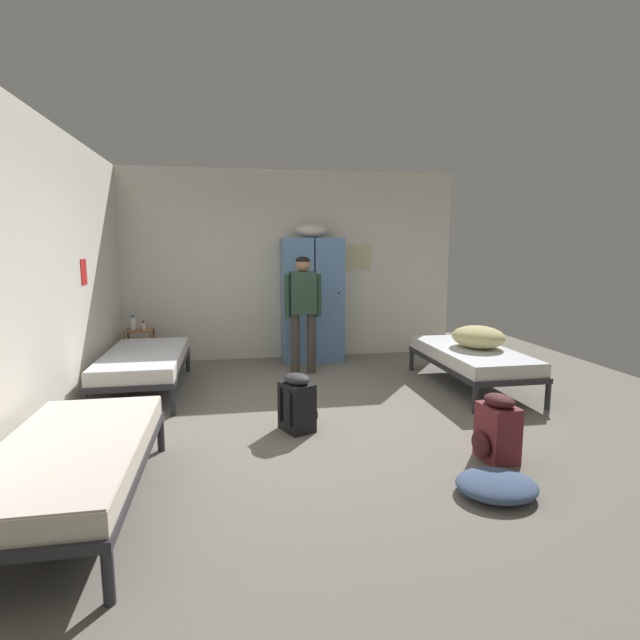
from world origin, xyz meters
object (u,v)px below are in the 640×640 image
at_px(backpack_black, 298,403).
at_px(bed_left_front, 71,457).
at_px(bed_left_rear, 144,361).
at_px(lotion_bottle, 144,326).
at_px(shelf_unit, 140,345).
at_px(person_traveler, 303,304).
at_px(water_bottle, 133,323).
at_px(backpack_maroon, 496,429).
at_px(locker_bank, 312,297).
at_px(clothes_pile_denim, 497,485).
at_px(bed_right, 471,357).
at_px(bedding_heap, 478,337).

bearing_deg(backpack_black, bed_left_front, -143.82).
xyz_separation_m(bed_left_rear, lotion_bottle, (-0.18, 1.13, 0.25)).
distance_m(shelf_unit, lotion_bottle, 0.29).
xyz_separation_m(shelf_unit, person_traveler, (2.24, -0.63, 0.62)).
height_order(shelf_unit, water_bottle, water_bottle).
xyz_separation_m(bed_left_rear, backpack_maroon, (3.13, -2.48, -0.12)).
xyz_separation_m(shelf_unit, bed_left_rear, (0.25, -1.17, 0.04)).
height_order(locker_bank, bed_left_front, locker_bank).
bearing_deg(backpack_black, locker_bank, 77.97).
bearing_deg(clothes_pile_denim, shelf_unit, 126.53).
bearing_deg(backpack_black, clothes_pile_denim, -50.45).
height_order(bed_left_rear, person_traveler, person_traveler).
bearing_deg(person_traveler, locker_bank, 71.84).
xyz_separation_m(bed_right, backpack_black, (-2.30, -1.05, -0.12)).
relative_size(locker_bank, bed_left_rear, 1.09).
height_order(bedding_heap, water_bottle, water_bottle).
xyz_separation_m(bed_right, bed_left_rear, (-3.93, 0.49, 0.00)).
bearing_deg(locker_bank, clothes_pile_denim, -82.02).
bearing_deg(bedding_heap, locker_bank, 135.35).
bearing_deg(water_bottle, bed_right, -21.51).
bearing_deg(bed_right, shelf_unit, 158.35).
bearing_deg(lotion_bottle, bed_left_rear, -80.98).
distance_m(bed_left_rear, clothes_pile_denim, 4.14).
distance_m(bed_left_rear, water_bottle, 1.27).
xyz_separation_m(backpack_black, clothes_pile_denim, (1.21, -1.46, -0.19)).
height_order(bed_left_front, clothes_pile_denim, bed_left_front).
bearing_deg(bed_left_rear, person_traveler, 15.22).
xyz_separation_m(bed_left_front, backpack_maroon, (3.13, 0.25, -0.12)).
relative_size(bed_right, backpack_maroon, 3.45).
xyz_separation_m(bed_left_front, clothes_pile_denim, (2.84, -0.27, -0.31)).
height_order(backpack_black, clothes_pile_denim, backpack_black).
height_order(bed_left_front, backpack_black, backpack_black).
bearing_deg(locker_bank, person_traveler, -108.16).
distance_m(bed_left_rear, backpack_black, 2.25).
xyz_separation_m(bed_left_rear, backpack_black, (1.63, -1.54, -0.12)).
bearing_deg(shelf_unit, person_traveler, -15.79).
bearing_deg(water_bottle, bed_left_front, -85.19).
bearing_deg(shelf_unit, locker_bank, 2.99).
distance_m(shelf_unit, bed_left_rear, 1.20).
relative_size(shelf_unit, backpack_maroon, 1.04).
distance_m(locker_bank, bedding_heap, 2.53).
height_order(bed_left_front, backpack_maroon, backpack_maroon).
bearing_deg(person_traveler, bed_right, -27.85).
distance_m(bed_left_front, backpack_maroon, 3.14).
distance_m(bedding_heap, clothes_pile_denim, 2.86).
relative_size(bedding_heap, backpack_black, 1.28).
xyz_separation_m(bed_right, bedding_heap, (0.09, 0.03, 0.24)).
xyz_separation_m(bed_right, clothes_pile_denim, (-1.09, -2.51, -0.31)).
bearing_deg(bed_left_front, bed_right, 29.74).
bearing_deg(bed_left_rear, backpack_maroon, -38.36).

